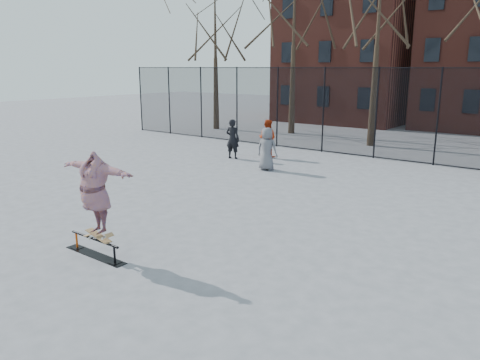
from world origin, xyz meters
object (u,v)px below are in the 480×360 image
Objects in this scene: bystander_grey at (267,149)px; bystander_red at (267,138)px; skate_rail at (95,249)px; skateboard at (99,238)px; skater at (96,196)px; bystander_black at (233,139)px.

bystander_grey is 0.99× the size of bystander_red.
skate_rail is at bearing 97.00° from bystander_red.
skate_rail is 12.25m from bystander_red.
skateboard is at bearing 0.00° from skate_rail.
skater reaches higher than skate_rail.
skateboard is 0.91m from skater.
skater is at bearing 180.00° from skateboard.
skate_rail is 11.49m from bystander_black.
bystander_black reaches higher than bystander_grey.
bystander_red reaches higher than bystander_grey.
skateboard is 0.45× the size of bystander_grey.
skater reaches higher than bystander_black.
bystander_black reaches higher than skate_rail.
bystander_red is (-1.53, 2.27, 0.01)m from bystander_grey.
bystander_grey is 2.74m from bystander_red.
bystander_black reaches higher than bystander_red.
skate_rail is at bearing 102.70° from bystander_black.
skate_rail is 1.21m from skater.
skater is 9.70m from bystander_grey.
skater is 11.54m from bystander_black.
bystander_grey is at bearing 100.53° from skater.
skater is 12.29m from bystander_red.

